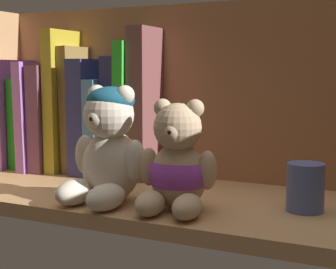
# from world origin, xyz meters

# --- Properties ---
(shelf_board) EXTENTS (0.78, 0.26, 0.02)m
(shelf_board) POSITION_xyz_m (0.00, 0.00, 0.01)
(shelf_board) COLOR tan
(shelf_board) RESTS_ON ground
(shelf_back_panel) EXTENTS (0.80, 0.01, 0.31)m
(shelf_back_panel) POSITION_xyz_m (0.00, 0.14, 0.15)
(shelf_back_panel) COLOR #97633E
(shelf_back_panel) RESTS_ON ground
(book_0) EXTENTS (0.02, 0.14, 0.20)m
(book_0) POSITION_xyz_m (-0.37, 0.10, 0.12)
(book_0) COLOR #9755B6
(book_0) RESTS_ON shelf_board
(book_1) EXTENTS (0.03, 0.11, 0.16)m
(book_1) POSITION_xyz_m (-0.34, 0.10, 0.10)
(book_1) COLOR #1B8019
(book_1) RESTS_ON shelf_board
(book_2) EXTENTS (0.02, 0.15, 0.19)m
(book_2) POSITION_xyz_m (-0.31, 0.10, 0.12)
(book_2) COLOR #9C5EB9
(book_2) RESTS_ON shelf_board
(book_3) EXTENTS (0.03, 0.14, 0.19)m
(book_3) POSITION_xyz_m (-0.29, 0.10, 0.11)
(book_3) COLOR #6D3E54
(book_3) RESTS_ON shelf_board
(book_4) EXTENTS (0.02, 0.12, 0.25)m
(book_4) POSITION_xyz_m (-0.26, 0.10, 0.14)
(book_4) COLOR #AE9824
(book_4) RESTS_ON shelf_board
(book_5) EXTENTS (0.03, 0.10, 0.22)m
(book_5) POSITION_xyz_m (-0.23, 0.10, 0.13)
(book_5) COLOR olive
(book_5) RESTS_ON shelf_board
(book_6) EXTENTS (0.03, 0.12, 0.20)m
(book_6) POSITION_xyz_m (-0.21, 0.10, 0.12)
(book_6) COLOR navy
(book_6) RESTS_ON shelf_board
(book_7) EXTENTS (0.02, 0.13, 0.16)m
(book_7) POSITION_xyz_m (-0.18, 0.10, 0.10)
(book_7) COLOR #558FC5
(book_7) RESTS_ON shelf_board
(book_8) EXTENTS (0.03, 0.10, 0.20)m
(book_8) POSITION_xyz_m (-0.15, 0.10, 0.12)
(book_8) COLOR navy
(book_8) RESTS_ON shelf_board
(book_9) EXTENTS (0.02, 0.12, 0.23)m
(book_9) POSITION_xyz_m (-0.12, 0.10, 0.13)
(book_9) COLOR green
(book_9) RESTS_ON shelf_board
(book_10) EXTENTS (0.03, 0.10, 0.25)m
(book_10) POSITION_xyz_m (-0.10, 0.10, 0.14)
(book_10) COLOR brown
(book_10) RESTS_ON shelf_board
(teddy_bear_larger) EXTENTS (0.12, 0.12, 0.16)m
(teddy_bear_larger) POSITION_xyz_m (-0.07, -0.06, 0.10)
(teddy_bear_larger) COLOR beige
(teddy_bear_larger) RESTS_ON shelf_board
(teddy_bear_smaller) EXTENTS (0.11, 0.11, 0.14)m
(teddy_bear_smaller) POSITION_xyz_m (0.03, -0.06, 0.08)
(teddy_bear_smaller) COLOR tan
(teddy_bear_smaller) RESTS_ON shelf_board
(pillar_candle) EXTENTS (0.05, 0.05, 0.06)m
(pillar_candle) POSITION_xyz_m (0.18, 0.00, 0.05)
(pillar_candle) COLOR #4C5B99
(pillar_candle) RESTS_ON shelf_board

